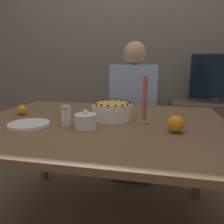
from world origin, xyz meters
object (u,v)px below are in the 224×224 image
Objects in this scene: sugar_bowl at (86,121)px; sugar_shaker at (66,116)px; tv_monitor at (218,78)px; cake at (112,111)px; candle at (145,105)px; person_man_blue_shirt at (134,121)px.

sugar_bowl is 0.12m from sugar_shaker.
tv_monitor reaches higher than sugar_bowl.
candle reaches higher than cake.
person_man_blue_shirt is at bearing -153.00° from tv_monitor.
sugar_bowl is at bearing -114.20° from cake.
person_man_blue_shirt reaches higher than candle.
sugar_shaker is (-0.21, -0.19, 0.01)m from cake.
cake is at bearing 161.09° from candle.
cake is at bearing 85.51° from person_man_blue_shirt.
sugar_shaker is (-0.11, 0.01, 0.02)m from sugar_bowl.
sugar_shaker is at bearing -162.40° from candle.
cake reaches higher than sugar_bowl.
person_man_blue_shirt is at bearing 80.71° from sugar_bowl.
tv_monitor reaches higher than candle.
sugar_bowl is 0.33m from candle.
sugar_shaker is 0.42m from candle.
person_man_blue_shirt reaches higher than sugar_shaker.
candle is (0.40, 0.13, 0.05)m from sugar_shaker.
sugar_shaker is 1.65m from tv_monitor.
person_man_blue_shirt is at bearing 85.51° from cake.
tv_monitor is (0.77, 0.39, 0.38)m from person_man_blue_shirt.
sugar_bowl is 0.09× the size of person_man_blue_shirt.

